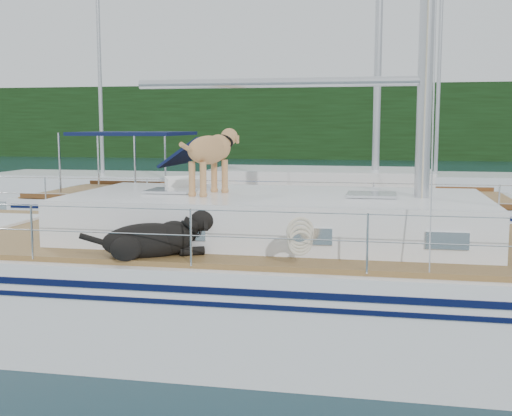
# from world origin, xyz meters

# --- Properties ---
(ground) EXTENTS (120.00, 120.00, 0.00)m
(ground) POSITION_xyz_m (0.00, 0.00, 0.00)
(ground) COLOR black
(ground) RESTS_ON ground
(tree_line) EXTENTS (90.00, 3.00, 6.00)m
(tree_line) POSITION_xyz_m (0.00, 45.00, 3.00)
(tree_line) COLOR black
(tree_line) RESTS_ON ground
(shore_bank) EXTENTS (92.00, 1.00, 1.20)m
(shore_bank) POSITION_xyz_m (0.00, 46.20, 0.60)
(shore_bank) COLOR #595147
(shore_bank) RESTS_ON ground
(main_sailboat) EXTENTS (12.00, 3.91, 14.01)m
(main_sailboat) POSITION_xyz_m (0.09, -0.01, 0.68)
(main_sailboat) COLOR white
(main_sailboat) RESTS_ON ground
(neighbor_sailboat) EXTENTS (11.00, 3.50, 13.30)m
(neighbor_sailboat) POSITION_xyz_m (-0.32, 6.30, 0.63)
(neighbor_sailboat) COLOR white
(neighbor_sailboat) RESTS_ON ground
(bg_boat_west) EXTENTS (8.00, 3.00, 11.65)m
(bg_boat_west) POSITION_xyz_m (-8.00, 14.00, 0.45)
(bg_boat_west) COLOR white
(bg_boat_west) RESTS_ON ground
(bg_boat_center) EXTENTS (7.20, 3.00, 11.65)m
(bg_boat_center) POSITION_xyz_m (4.00, 16.00, 0.45)
(bg_boat_center) COLOR white
(bg_boat_center) RESTS_ON ground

